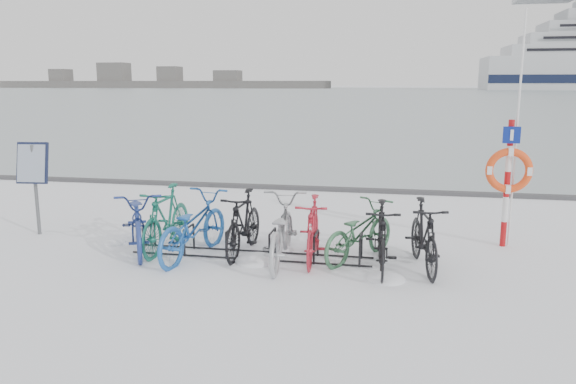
{
  "coord_description": "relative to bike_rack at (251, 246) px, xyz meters",
  "views": [
    {
      "loc": [
        2.3,
        -8.64,
        2.83
      ],
      "look_at": [
        0.5,
        0.6,
        0.99
      ],
      "focal_mm": 35.0,
      "sensor_mm": 36.0,
      "label": 1
    }
  ],
  "objects": [
    {
      "name": "shoreline",
      "position": [
        -122.02,
        260.0,
        2.61
      ],
      "size": [
        180.0,
        12.0,
        9.5
      ],
      "color": "#525252",
      "rests_on": "ground"
    },
    {
      "name": "bike_8",
      "position": [
        2.76,
        -0.07,
        0.37
      ],
      "size": [
        0.81,
        1.88,
        1.1
      ],
      "primitive_type": "imported",
      "rotation": [
        0.0,
        0.0,
        0.17
      ],
      "color": "black",
      "rests_on": "ground"
    },
    {
      "name": "lifebuoy_station",
      "position": [
        4.2,
        1.35,
        1.17
      ],
      "size": [
        0.77,
        0.22,
        4.02
      ],
      "color": "#AB0D11",
      "rests_on": "ground"
    },
    {
      "name": "info_board",
      "position": [
        -4.3,
        0.54,
        1.08
      ],
      "size": [
        0.6,
        0.28,
        1.75
      ],
      "rotation": [
        0.0,
        0.0,
        0.11
      ],
      "color": "#595B5E",
      "rests_on": "ground"
    },
    {
      "name": "bike_0",
      "position": [
        -1.97,
        -0.03,
        0.37
      ],
      "size": [
        1.63,
        2.22,
        1.11
      ],
      "primitive_type": "imported",
      "rotation": [
        0.0,
        0.0,
        0.48
      ],
      "color": "navy",
      "rests_on": "ground"
    },
    {
      "name": "bike_5",
      "position": [
        1.03,
        0.02,
        0.35
      ],
      "size": [
        0.6,
        1.78,
        1.06
      ],
      "primitive_type": "imported",
      "rotation": [
        0.0,
        0.0,
        0.06
      ],
      "color": "#B1202E",
      "rests_on": "ground"
    },
    {
      "name": "bike_4",
      "position": [
        0.53,
        -0.17,
        0.36
      ],
      "size": [
        0.86,
        2.12,
        1.09
      ],
      "primitive_type": "imported",
      "rotation": [
        0.0,
        0.0,
        3.21
      ],
      "color": "#9DA0A5",
      "rests_on": "ground"
    },
    {
      "name": "quay_edge",
      "position": [
        0.0,
        5.9,
        -0.13
      ],
      "size": [
        400.0,
        0.25,
        0.1
      ],
      "primitive_type": "cube",
      "color": "#3F3F42",
      "rests_on": "ground"
    },
    {
      "name": "bike_1",
      "position": [
        -1.52,
        0.11,
        0.39
      ],
      "size": [
        0.57,
        1.9,
        1.14
      ],
      "primitive_type": "imported",
      "rotation": [
        0.0,
        0.0,
        -0.02
      ],
      "color": "#16614E",
      "rests_on": "ground"
    },
    {
      "name": "bike_3",
      "position": [
        -0.17,
        0.15,
        0.36
      ],
      "size": [
        0.58,
        1.83,
        1.09
      ],
      "primitive_type": "imported",
      "rotation": [
        0.0,
        0.0,
        -0.04
      ],
      "color": "black",
      "rests_on": "ground"
    },
    {
      "name": "ice_sheet",
      "position": [
        0.0,
        155.0,
        -0.17
      ],
      "size": [
        400.0,
        298.0,
        0.02
      ],
      "primitive_type": "cube",
      "color": "#A6B4BB",
      "rests_on": "ground"
    },
    {
      "name": "bike_2",
      "position": [
        -0.94,
        -0.17,
        0.36
      ],
      "size": [
        1.07,
        2.16,
        1.09
      ],
      "primitive_type": "imported",
      "rotation": [
        0.0,
        0.0,
        2.97
      ],
      "color": "#1F59A8",
      "rests_on": "ground"
    },
    {
      "name": "bike_7",
      "position": [
        2.13,
        -0.24,
        0.35
      ],
      "size": [
        0.6,
        1.81,
        1.07
      ],
      "primitive_type": "imported",
      "rotation": [
        0.0,
        0.0,
        0.06
      ],
      "color": "black",
      "rests_on": "ground"
    },
    {
      "name": "bike_6",
      "position": [
        1.75,
        0.23,
        0.3
      ],
      "size": [
        1.48,
        1.91,
        0.97
      ],
      "primitive_type": "imported",
      "rotation": [
        0.0,
        0.0,
        2.61
      ],
      "color": "#376A46",
      "rests_on": "ground"
    },
    {
      "name": "bike_rack",
      "position": [
        0.0,
        0.0,
        0.0
      ],
      "size": [
        4.0,
        0.48,
        0.46
      ],
      "color": "black",
      "rests_on": "ground"
    },
    {
      "name": "ground",
      "position": [
        0.0,
        0.0,
        -0.18
      ],
      "size": [
        900.0,
        900.0,
        0.0
      ],
      "primitive_type": "plane",
      "color": "white",
      "rests_on": "ground"
    },
    {
      "name": "snow_drifts",
      "position": [
        0.36,
        -0.2,
        -0.18
      ],
      "size": [
        5.28,
        1.72,
        0.24
      ],
      "color": "white",
      "rests_on": "ground"
    }
  ]
}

